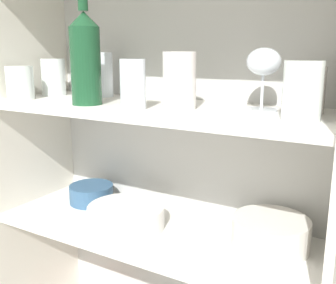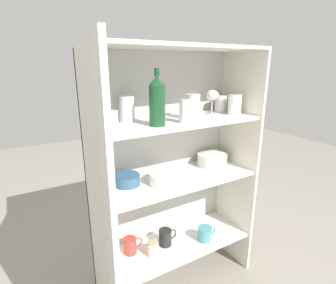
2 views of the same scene
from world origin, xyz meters
name	(u,v)px [view 1 (image 1 of 2)]	position (x,y,z in m)	size (l,w,h in m)	color
cupboard_back_panel	(185,208)	(0.00, 0.35, 0.73)	(0.98, 0.02, 1.46)	silver
cupboard_side_left	(38,198)	(-0.48, 0.17, 0.73)	(0.02, 0.37, 1.46)	silver
shelf_board_middle	(156,231)	(0.00, 0.17, 0.72)	(0.94, 0.34, 0.02)	white
shelf_board_upper	(155,109)	(0.00, 0.17, 1.07)	(0.94, 0.34, 0.02)	white
tumbler_glass_0	(308,90)	(0.37, 0.24, 1.14)	(0.07, 0.07, 0.11)	silver
tumbler_glass_1	(303,91)	(0.38, 0.12, 1.14)	(0.08, 0.08, 0.12)	white
tumbler_glass_2	(20,83)	(-0.42, 0.08, 1.13)	(0.08, 0.08, 0.10)	white
tumbler_glass_3	(133,84)	(-0.01, 0.08, 1.14)	(0.06, 0.06, 0.12)	white
tumbler_glass_4	(100,75)	(-0.26, 0.26, 1.15)	(0.08, 0.08, 0.14)	white
tumbler_glass_5	(53,77)	(-0.41, 0.21, 1.14)	(0.08, 0.08, 0.12)	white
tumbler_glass_6	(179,81)	(0.08, 0.15, 1.15)	(0.08, 0.08, 0.14)	silver
wine_glass_0	(264,66)	(0.27, 0.21, 1.19)	(0.08, 0.08, 0.15)	white
wine_bottle	(85,58)	(-0.17, 0.09, 1.21)	(0.08, 0.08, 0.28)	#194728
plate_stack_white	(126,217)	(-0.08, 0.13, 0.76)	(0.22, 0.22, 0.06)	white
mixing_bowl_large	(271,232)	(0.31, 0.22, 0.77)	(0.20, 0.20, 0.08)	silver
serving_bowl_small	(91,193)	(-0.29, 0.23, 0.76)	(0.14, 0.14, 0.06)	#33567A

